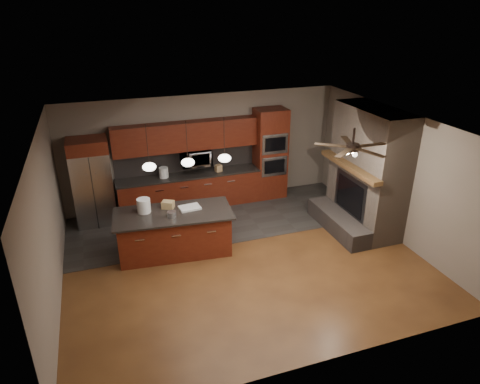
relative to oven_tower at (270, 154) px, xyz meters
name	(u,v)px	position (x,y,z in m)	size (l,w,h in m)	color
ground	(243,258)	(-1.70, -2.69, -1.19)	(7.00, 7.00, 0.00)	brown
ceiling	(243,126)	(-1.70, -2.69, 1.61)	(7.00, 6.00, 0.02)	white
back_wall	(204,150)	(-1.70, 0.31, 0.21)	(7.00, 0.02, 2.80)	gray
right_wall	(395,174)	(1.80, -2.69, 0.21)	(0.02, 6.00, 2.80)	gray
left_wall	(48,225)	(-5.20, -2.69, 0.21)	(0.02, 6.00, 2.80)	gray
slate_tile_patch	(218,219)	(-1.70, -0.89, -1.19)	(7.00, 2.40, 0.01)	#2F2D2A
fireplace_column	(365,175)	(1.34, -2.29, 0.11)	(1.30, 2.10, 2.80)	#6E5D4F
back_cabinetry	(189,174)	(-2.18, 0.05, -0.30)	(3.59, 0.64, 2.20)	#5F2211
oven_tower	(270,154)	(0.00, 0.00, 0.00)	(0.80, 0.63, 2.38)	#5F2211
microwave	(196,158)	(-1.98, 0.06, 0.11)	(0.73, 0.41, 0.50)	silver
refrigerator	(92,182)	(-4.46, -0.07, -0.16)	(0.88, 0.75, 2.06)	silver
kitchen_island	(174,232)	(-2.96, -2.00, -0.73)	(2.48, 1.31, 0.92)	#5F2211
white_bucket	(144,206)	(-3.51, -1.78, -0.13)	(0.27, 0.27, 0.29)	white
paint_can	(172,214)	(-3.02, -2.18, -0.21)	(0.18, 0.18, 0.12)	#BABABF
paint_tray	(190,208)	(-2.60, -1.92, -0.25)	(0.42, 0.30, 0.04)	silver
cardboard_box	(168,205)	(-3.01, -1.75, -0.19)	(0.24, 0.18, 0.15)	tan
counter_bucket	(164,172)	(-2.80, 0.01, -0.16)	(0.22, 0.22, 0.26)	white
counter_box	(218,168)	(-1.42, -0.04, -0.20)	(0.16, 0.12, 0.17)	tan
pendant_left	(149,167)	(-3.35, -1.99, 0.77)	(0.26, 0.26, 0.92)	black
pendant_center	(188,162)	(-2.60, -1.99, 0.77)	(0.26, 0.26, 0.92)	black
pendant_right	(224,158)	(-1.85, -1.99, 0.77)	(0.26, 0.26, 0.92)	black
ceiling_fan	(353,147)	(0.10, -3.49, 1.27)	(1.27, 1.33, 0.41)	black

